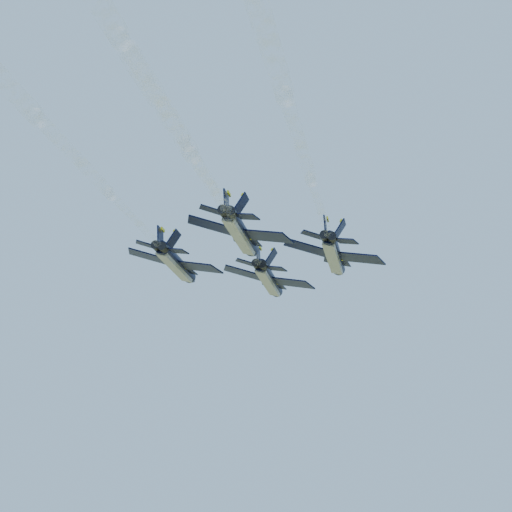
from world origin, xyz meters
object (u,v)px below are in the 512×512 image
(jet_left, at_px, (177,264))
(jet_right, at_px, (334,255))
(jet_lead, at_px, (269,280))
(jet_slot, at_px, (241,234))

(jet_left, distance_m, jet_right, 23.01)
(jet_lead, distance_m, jet_right, 14.30)
(jet_lead, height_order, jet_slot, same)
(jet_right, bearing_deg, jet_lead, 139.75)
(jet_lead, relative_size, jet_right, 1.00)
(jet_left, relative_size, jet_right, 1.00)
(jet_lead, bearing_deg, jet_slot, -91.17)
(jet_left, bearing_deg, jet_lead, 38.89)
(jet_lead, height_order, jet_right, same)
(jet_lead, relative_size, jet_slot, 1.00)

